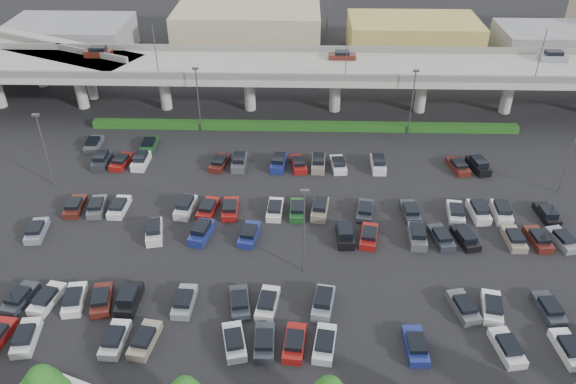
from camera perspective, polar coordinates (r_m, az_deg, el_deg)
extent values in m
plane|color=black|center=(66.93, 1.58, -3.40)|extent=(280.00, 280.00, 0.00)
cube|color=gray|center=(91.64, 1.74, 12.44)|extent=(150.00, 13.00, 1.10)
cube|color=#5B5C57|center=(85.44, 1.74, 11.59)|extent=(150.00, 0.50, 1.00)
cube|color=#5B5C57|center=(97.15, 1.76, 14.34)|extent=(150.00, 0.50, 1.00)
cylinder|color=gray|center=(100.05, -20.34, 9.81)|extent=(1.80, 1.80, 6.70)
cube|color=#5B5C57|center=(98.94, -20.70, 11.47)|extent=(2.60, 9.75, 0.50)
cylinder|color=gray|center=(95.82, -12.41, 10.12)|extent=(1.80, 1.80, 6.70)
cube|color=#5B5C57|center=(94.65, -12.64, 11.87)|extent=(2.60, 9.75, 0.50)
cylinder|color=gray|center=(93.51, -3.91, 10.24)|extent=(1.80, 1.80, 6.70)
cube|color=#5B5C57|center=(92.32, -3.99, 12.04)|extent=(2.60, 9.75, 0.50)
cylinder|color=gray|center=(93.27, 4.82, 10.14)|extent=(1.80, 1.80, 6.70)
cube|color=#5B5C57|center=(92.07, 4.91, 11.94)|extent=(2.60, 9.75, 0.50)
cylinder|color=gray|center=(95.11, 13.39, 9.81)|extent=(1.80, 1.80, 6.70)
cube|color=#5B5C57|center=(93.94, 13.64, 11.57)|extent=(2.60, 9.75, 0.50)
cylinder|color=gray|center=(98.92, 21.45, 9.31)|extent=(1.80, 1.80, 6.70)
cube|color=#5B5C57|center=(97.79, 21.83, 10.98)|extent=(2.60, 9.75, 0.50)
cube|color=#4D1B14|center=(99.90, -18.70, 13.20)|extent=(4.40, 1.82, 1.05)
cube|color=black|center=(99.64, -18.79, 13.64)|extent=(2.60, 1.60, 0.65)
cube|color=#4D1B14|center=(94.33, 5.50, 13.56)|extent=(4.40, 1.82, 0.82)
cube|color=black|center=(94.12, 5.52, 13.92)|extent=(2.30, 1.60, 0.50)
cube|color=gray|center=(102.38, 25.31, 12.23)|extent=(4.40, 1.82, 1.05)
cube|color=black|center=(102.13, 25.43, 12.66)|extent=(2.60, 1.60, 0.65)
cylinder|color=#4D4C52|center=(87.06, -13.28, 13.62)|extent=(0.14, 0.14, 8.00)
cylinder|color=#4D4C52|center=(84.58, 5.97, 13.73)|extent=(0.14, 0.14, 8.00)
cylinder|color=#4D4C52|center=(91.08, 24.26, 12.46)|extent=(0.14, 0.14, 8.00)
cube|color=gray|center=(114.30, -26.14, 13.46)|extent=(50.93, 30.13, 1.10)
cube|color=#5B5C57|center=(114.00, -26.27, 13.95)|extent=(47.34, 22.43, 1.00)
cylinder|color=gray|center=(111.74, -23.97, 11.41)|extent=(1.60, 1.60, 6.70)
cylinder|color=gray|center=(103.19, -19.45, 10.69)|extent=(1.60, 1.60, 6.70)
cube|color=#153F12|center=(87.96, 1.66, 6.72)|extent=(66.00, 1.60, 1.10)
sphere|color=#165015|center=(48.79, -23.80, -17.00)|extent=(2.30, 2.30, 2.30)
cube|color=silver|center=(58.65, -25.03, -13.27)|extent=(2.38, 4.60, 0.82)
cube|color=black|center=(58.11, -25.25, -12.97)|extent=(1.89, 2.49, 0.50)
cube|color=silver|center=(55.62, -17.15, -14.14)|extent=(2.01, 4.47, 0.82)
cube|color=black|center=(55.04, -17.32, -13.84)|extent=(1.70, 2.37, 0.50)
cube|color=gray|center=(54.85, -14.33, -14.38)|extent=(2.48, 4.63, 0.82)
cube|color=black|center=(54.27, -14.48, -14.09)|extent=(1.94, 2.52, 0.50)
cube|color=silver|center=(53.33, -5.47, -14.94)|extent=(2.78, 4.70, 0.82)
cube|color=black|center=(52.73, -5.53, -14.65)|extent=(2.09, 2.61, 0.50)
cube|color=#282C34|center=(53.09, -2.41, -15.05)|extent=(1.94, 4.45, 0.82)
cube|color=black|center=(52.49, -2.44, -14.76)|extent=(1.66, 2.34, 0.50)
cube|color=maroon|center=(53.00, 0.66, -15.13)|extent=(2.24, 4.56, 0.82)
cube|color=black|center=(52.40, 0.66, -14.84)|extent=(1.82, 2.45, 0.50)
cube|color=silver|center=(53.06, 3.74, -15.16)|extent=(2.44, 4.62, 0.82)
cube|color=black|center=(52.45, 3.77, -14.87)|extent=(1.92, 2.51, 0.50)
cube|color=navy|center=(54.06, 12.82, -15.01)|extent=(1.94, 4.45, 0.82)
cube|color=black|center=(53.47, 12.94, -14.72)|extent=(1.66, 2.34, 0.50)
cube|color=silver|center=(56.27, 21.36, -14.54)|extent=(2.54, 4.64, 0.82)
cube|color=black|center=(55.70, 21.55, -14.24)|extent=(1.97, 2.54, 0.50)
cube|color=white|center=(58.34, 26.59, -14.09)|extent=(2.26, 4.56, 0.82)
cube|color=black|center=(57.80, 26.82, -13.80)|extent=(1.83, 2.45, 0.50)
cube|color=#282C34|center=(62.93, -25.56, -9.75)|extent=(2.59, 4.66, 0.82)
cube|color=black|center=(62.41, -25.77, -9.44)|extent=(2.00, 2.55, 0.50)
cube|color=silver|center=(61.77, -23.25, -9.98)|extent=(2.63, 4.67, 0.82)
cube|color=black|center=(61.23, -23.45, -9.67)|extent=(2.01, 2.56, 0.50)
cube|color=white|center=(60.70, -20.85, -10.19)|extent=(2.47, 4.63, 0.82)
cube|color=black|center=(60.16, -21.03, -9.88)|extent=(1.93, 2.52, 0.50)
cube|color=#4D1B14|center=(59.74, -18.37, -10.40)|extent=(2.63, 4.67, 0.82)
cube|color=black|center=(59.19, -18.53, -10.09)|extent=(2.01, 2.56, 0.50)
cube|color=black|center=(58.82, -15.82, -10.51)|extent=(1.96, 4.46, 1.05)
cube|color=black|center=(58.27, -15.94, -9.93)|extent=(1.69, 2.65, 0.65)
cube|color=gray|center=(57.56, -10.47, -10.92)|extent=(2.01, 4.48, 0.82)
cube|color=black|center=(56.99, -10.57, -10.61)|extent=(1.70, 2.37, 0.50)
cube|color=#282C34|center=(56.73, -4.92, -11.17)|extent=(2.51, 4.64, 0.82)
cube|color=black|center=(56.15, -4.97, -10.85)|extent=(1.96, 2.53, 0.50)
cube|color=silver|center=(56.52, -2.09, -11.25)|extent=(2.40, 4.61, 0.82)
cube|color=black|center=(55.93, -2.12, -10.94)|extent=(1.90, 2.50, 0.50)
cube|color=gray|center=(56.40, 3.60, -11.26)|extent=(2.54, 4.65, 1.05)
cube|color=black|center=(55.83, 3.63, -10.67)|extent=(2.02, 2.83, 0.65)
cube|color=#4C4F53|center=(58.69, 17.40, -11.12)|extent=(2.73, 4.69, 0.82)
cube|color=black|center=(58.13, 17.55, -10.81)|extent=(2.06, 2.59, 0.50)
cube|color=silver|center=(59.51, 19.99, -11.01)|extent=(2.65, 4.67, 0.82)
cube|color=black|center=(58.95, 20.16, -10.70)|extent=(2.02, 2.57, 0.50)
cube|color=#282C34|center=(61.47, 24.94, -10.73)|extent=(2.26, 4.56, 0.82)
cube|color=black|center=(60.94, 25.14, -10.43)|extent=(1.83, 2.45, 0.50)
cube|color=gray|center=(71.57, -24.14, -3.64)|extent=(2.32, 4.58, 0.82)
cube|color=black|center=(71.08, -24.31, -3.33)|extent=(1.86, 2.47, 0.50)
cube|color=silver|center=(66.79, -13.42, -4.00)|extent=(2.66, 4.67, 1.05)
cube|color=black|center=(66.31, -13.51, -3.43)|extent=(2.09, 2.87, 0.65)
cube|color=navy|center=(65.62, -8.76, -4.14)|extent=(2.71, 4.68, 1.05)
cube|color=black|center=(65.12, -8.82, -3.57)|extent=(2.11, 2.88, 0.65)
cube|color=navy|center=(64.96, -3.96, -4.34)|extent=(2.47, 4.63, 0.82)
cube|color=black|center=(64.42, -3.99, -4.00)|extent=(1.93, 2.52, 0.50)
cube|color=black|center=(64.83, 5.79, -4.41)|extent=(2.00, 4.47, 1.05)
cube|color=black|center=(64.33, 5.83, -3.83)|extent=(1.71, 2.66, 0.65)
cube|color=maroon|center=(65.18, 8.21, -4.51)|extent=(2.57, 4.65, 0.82)
cube|color=black|center=(64.64, 8.27, -4.17)|extent=(1.98, 2.55, 0.50)
cube|color=#4C4F53|center=(66.00, 12.97, -4.44)|extent=(2.02, 4.48, 1.05)
cube|color=black|center=(65.51, 13.06, -3.87)|extent=(1.72, 2.67, 0.65)
cube|color=#282C34|center=(66.68, 15.28, -4.51)|extent=(2.60, 4.66, 0.82)
cube|color=black|center=(66.15, 15.40, -4.19)|extent=(2.00, 2.56, 0.50)
cube|color=black|center=(67.40, 17.56, -4.50)|extent=(2.77, 4.70, 0.82)
cube|color=black|center=(66.88, 17.69, -4.18)|extent=(2.08, 2.60, 0.50)
cube|color=gray|center=(69.14, 21.95, -4.45)|extent=(1.93, 4.44, 0.82)
cube|color=black|center=(68.63, 22.11, -4.14)|extent=(1.66, 2.34, 0.50)
cube|color=#4D1B14|center=(70.16, 24.06, -4.42)|extent=(2.27, 4.57, 0.82)
cube|color=black|center=(69.66, 24.23, -4.11)|extent=(1.83, 2.45, 0.50)
cube|color=gray|center=(71.27, 26.10, -4.39)|extent=(2.80, 4.70, 0.82)
cube|color=black|center=(70.78, 26.28, -4.08)|extent=(2.10, 2.61, 0.50)
cube|color=#4D1B14|center=(74.14, -20.81, -1.41)|extent=(2.00, 4.47, 0.82)
cube|color=black|center=(73.65, -20.95, -1.10)|extent=(1.70, 2.36, 0.50)
cube|color=#4C4F53|center=(73.15, -18.81, -1.46)|extent=(2.34, 4.59, 0.82)
cube|color=black|center=(72.66, -18.94, -1.14)|extent=(1.87, 2.48, 0.50)
cube|color=silver|center=(72.25, -16.76, -1.51)|extent=(2.00, 4.47, 0.82)
cube|color=black|center=(71.75, -16.88, -1.19)|extent=(1.69, 2.36, 0.50)
cube|color=silver|center=(70.08, -10.35, -1.58)|extent=(2.36, 4.59, 1.05)
cube|color=black|center=(69.62, -10.41, -1.03)|extent=(1.92, 2.78, 0.65)
cube|color=maroon|center=(69.64, -8.12, -1.70)|extent=(2.52, 4.64, 0.82)
cube|color=black|center=(69.12, -8.19, -1.37)|extent=(1.96, 2.53, 0.50)
cube|color=maroon|center=(69.24, -5.87, -1.75)|extent=(1.95, 4.45, 0.82)
cube|color=black|center=(68.72, -5.92, -1.42)|extent=(1.67, 2.35, 0.50)
cube|color=silver|center=(68.78, -1.32, -1.83)|extent=(2.05, 4.49, 0.82)
cube|color=black|center=(68.25, -1.34, -1.49)|extent=(1.72, 2.38, 0.50)
cube|color=#1B4D22|center=(68.71, 0.97, -1.87)|extent=(1.87, 4.42, 0.82)
cube|color=black|center=(68.18, 0.97, -1.53)|extent=(1.63, 2.32, 0.50)
cube|color=gray|center=(68.68, 3.27, -1.82)|extent=(2.38, 4.60, 1.05)
cube|color=black|center=(68.21, 3.29, -1.26)|extent=(1.93, 2.79, 0.65)
cube|color=#282C34|center=(69.16, 7.82, -1.96)|extent=(2.49, 4.63, 0.82)
cube|color=black|center=(68.64, 7.88, -1.62)|extent=(1.94, 2.52, 0.50)
cube|color=#282C34|center=(70.00, 12.30, -2.00)|extent=(2.06, 4.50, 0.82)
cube|color=black|center=(69.48, 12.39, -1.67)|extent=(1.73, 2.39, 0.50)
cube|color=silver|center=(71.26, 16.65, -2.03)|extent=(2.28, 4.57, 0.82)
cube|color=black|center=(70.75, 16.77, -1.71)|extent=(1.84, 2.46, 0.50)
cube|color=white|center=(71.97, 18.78, -1.97)|extent=(2.12, 4.51, 1.05)
cube|color=black|center=(71.52, 18.90, -1.43)|extent=(1.78, 2.70, 0.65)
cube|color=white|center=(72.84, 20.84, -1.98)|extent=(2.00, 4.47, 1.05)
cube|color=black|center=(72.40, 20.97, -1.45)|extent=(1.71, 2.66, 0.65)
cube|color=black|center=(74.93, 24.79, -2.06)|extent=(2.10, 4.51, 0.82)
cube|color=black|center=(74.44, 24.96, -1.75)|extent=(1.75, 2.40, 0.50)
cube|color=#282C34|center=(82.71, -18.37, 3.01)|extent=(1.85, 4.41, 1.05)
cube|color=black|center=(82.32, -18.47, 3.50)|extent=(1.62, 2.61, 0.65)
cube|color=maroon|center=(81.88, -16.54, 2.95)|extent=(2.56, 4.65, 0.82)
cube|color=black|center=(81.42, -16.65, 3.26)|extent=(1.98, 2.54, 0.50)
cube|color=white|center=(81.02, -14.70, 3.02)|extent=(1.94, 4.45, 1.05)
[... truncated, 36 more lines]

